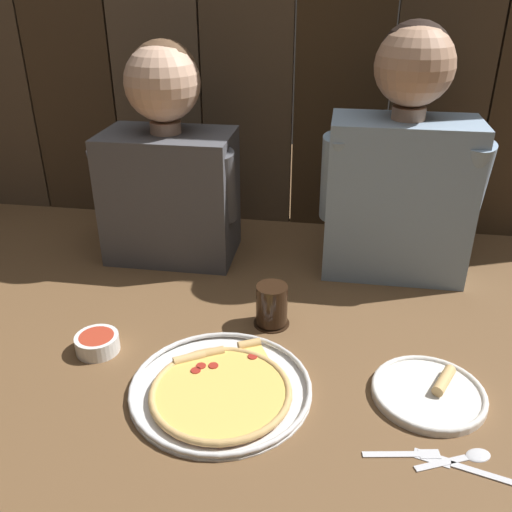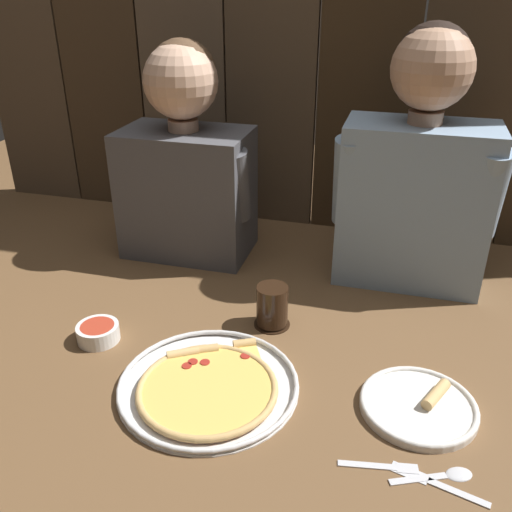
{
  "view_description": "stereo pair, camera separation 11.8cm",
  "coord_description": "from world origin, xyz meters",
  "px_view_note": "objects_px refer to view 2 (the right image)",
  "views": [
    {
      "loc": [
        0.15,
        -0.94,
        0.72
      ],
      "look_at": [
        -0.01,
        0.1,
        0.18
      ],
      "focal_mm": 38.79,
      "sensor_mm": 36.0,
      "label": 1
    },
    {
      "loc": [
        0.26,
        -0.91,
        0.72
      ],
      "look_at": [
        -0.01,
        0.1,
        0.18
      ],
      "focal_mm": 38.79,
      "sensor_mm": 36.0,
      "label": 2
    }
  ],
  "objects_px": {
    "diner_left": "(185,159)",
    "dinner_plate": "(419,405)",
    "diner_right": "(418,169)",
    "dipping_bowl": "(98,332)",
    "pizza_tray": "(208,385)",
    "drinking_glass": "(272,307)"
  },
  "relations": [
    {
      "from": "pizza_tray",
      "to": "drinking_glass",
      "type": "distance_m",
      "value": 0.26
    },
    {
      "from": "pizza_tray",
      "to": "diner_right",
      "type": "height_order",
      "value": "diner_right"
    },
    {
      "from": "dipping_bowl",
      "to": "diner_left",
      "type": "distance_m",
      "value": 0.53
    },
    {
      "from": "drinking_glass",
      "to": "diner_left",
      "type": "bearing_deg",
      "value": 135.89
    },
    {
      "from": "diner_right",
      "to": "diner_left",
      "type": "bearing_deg",
      "value": 179.94
    },
    {
      "from": "pizza_tray",
      "to": "dipping_bowl",
      "type": "bearing_deg",
      "value": 162.89
    },
    {
      "from": "pizza_tray",
      "to": "diner_left",
      "type": "height_order",
      "value": "diner_left"
    },
    {
      "from": "pizza_tray",
      "to": "dinner_plate",
      "type": "height_order",
      "value": "dinner_plate"
    },
    {
      "from": "dinner_plate",
      "to": "diner_left",
      "type": "distance_m",
      "value": 0.86
    },
    {
      "from": "dipping_bowl",
      "to": "diner_right",
      "type": "bearing_deg",
      "value": 36.5
    },
    {
      "from": "pizza_tray",
      "to": "dinner_plate",
      "type": "xyz_separation_m",
      "value": [
        0.39,
        0.05,
        -0.0
      ]
    },
    {
      "from": "dinner_plate",
      "to": "dipping_bowl",
      "type": "xyz_separation_m",
      "value": [
        -0.68,
        0.04,
        0.01
      ]
    },
    {
      "from": "drinking_glass",
      "to": "dipping_bowl",
      "type": "distance_m",
      "value": 0.39
    },
    {
      "from": "diner_left",
      "to": "diner_right",
      "type": "xyz_separation_m",
      "value": [
        0.6,
        -0.0,
        0.03
      ]
    },
    {
      "from": "diner_left",
      "to": "diner_right",
      "type": "height_order",
      "value": "diner_right"
    },
    {
      "from": "dinner_plate",
      "to": "drinking_glass",
      "type": "relative_size",
      "value": 2.16
    },
    {
      "from": "pizza_tray",
      "to": "drinking_glass",
      "type": "xyz_separation_m",
      "value": [
        0.07,
        0.25,
        0.04
      ]
    },
    {
      "from": "pizza_tray",
      "to": "diner_right",
      "type": "xyz_separation_m",
      "value": [
        0.35,
        0.56,
        0.29
      ]
    },
    {
      "from": "diner_left",
      "to": "dinner_plate",
      "type": "bearing_deg",
      "value": -37.96
    },
    {
      "from": "drinking_glass",
      "to": "diner_left",
      "type": "relative_size",
      "value": 0.17
    },
    {
      "from": "drinking_glass",
      "to": "dinner_plate",
      "type": "bearing_deg",
      "value": -30.74
    },
    {
      "from": "diner_left",
      "to": "diner_right",
      "type": "relative_size",
      "value": 0.92
    }
  ]
}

